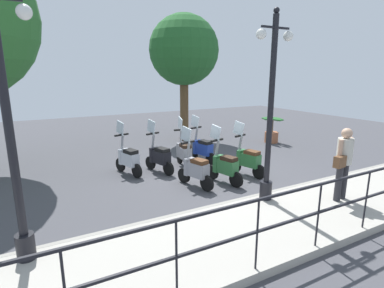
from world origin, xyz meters
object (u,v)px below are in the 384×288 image
at_px(scooter_far_2, 159,156).
at_px(lamp_post_near, 270,121).
at_px(scooter_far_1, 184,152).
at_px(potted_palm, 272,132).
at_px(scooter_near_2, 195,169).
at_px(pedestrian_with_bag, 344,159).
at_px(tree_distant, 184,51).
at_px(scooter_near_0, 247,159).
at_px(scooter_far_0, 202,148).
at_px(scooter_far_3, 128,158).
at_px(scooter_near_1, 224,166).
at_px(lamp_post_far, 11,145).

bearing_deg(scooter_far_2, lamp_post_near, -176.55).
bearing_deg(scooter_far_1, scooter_far_2, 106.12).
xyz_separation_m(potted_palm, scooter_near_2, (-2.94, 5.29, 0.04)).
xyz_separation_m(pedestrian_with_bag, tree_distant, (7.62, -0.06, 2.67)).
bearing_deg(scooter_near_0, scooter_far_0, -0.81).
bearing_deg(scooter_far_3, lamp_post_near, -166.55).
relative_size(scooter_near_1, scooter_far_0, 1.00).
relative_size(scooter_near_1, scooter_far_1, 1.00).
height_order(potted_palm, scooter_far_1, scooter_far_1).
bearing_deg(pedestrian_with_bag, potted_palm, -37.35).
xyz_separation_m(scooter_near_1, scooter_far_3, (1.90, 2.02, 0.00)).
xyz_separation_m(tree_distant, scooter_near_1, (-5.25, 1.48, -3.27)).
xyz_separation_m(lamp_post_far, scooter_near_2, (1.69, -3.81, -1.42)).
distance_m(scooter_near_2, scooter_far_2, 1.56).
height_order(lamp_post_near, scooter_near_1, lamp_post_near).
xyz_separation_m(lamp_post_far, scooter_far_2, (3.21, -3.44, -1.42)).
distance_m(lamp_post_near, potted_palm, 6.58).
xyz_separation_m(tree_distant, scooter_far_1, (-3.47, 1.78, -3.27)).
xyz_separation_m(scooter_far_1, scooter_far_3, (0.11, 1.73, 0.00)).
relative_size(tree_distant, potted_palm, 4.93).
distance_m(potted_palm, scooter_near_2, 6.05).
xyz_separation_m(lamp_post_far, scooter_far_0, (3.46, -5.03, -1.42)).
distance_m(lamp_post_far, scooter_near_2, 4.40).
xyz_separation_m(scooter_near_0, scooter_near_1, (-0.19, 0.92, 0.00)).
height_order(pedestrian_with_bag, scooter_near_2, pedestrian_with_bag).
xyz_separation_m(lamp_post_far, scooter_near_1, (1.56, -4.60, -1.42)).
height_order(scooter_far_0, scooter_far_1, same).
height_order(potted_palm, scooter_far_0, scooter_far_0).
relative_size(scooter_far_1, scooter_far_3, 1.00).
xyz_separation_m(tree_distant, scooter_far_2, (-3.60, 2.65, -3.27)).
bearing_deg(scooter_far_2, pedestrian_with_bag, -164.24).
height_order(pedestrian_with_bag, scooter_far_2, pedestrian_with_bag).
height_order(scooter_far_1, scooter_far_2, same).
xyz_separation_m(pedestrian_with_bag, scooter_far_1, (4.14, 1.72, -0.60)).
relative_size(lamp_post_near, lamp_post_far, 0.99).
distance_m(lamp_post_near, scooter_far_3, 4.26).
height_order(lamp_post_far, scooter_far_0, lamp_post_far).
distance_m(pedestrian_with_bag, scooter_far_2, 4.82).
height_order(tree_distant, scooter_near_0, tree_distant).
height_order(pedestrian_with_bag, scooter_far_1, pedestrian_with_bag).
bearing_deg(pedestrian_with_bag, scooter_near_2, 33.75).
xyz_separation_m(pedestrian_with_bag, scooter_near_1, (2.36, 1.42, -0.60)).
distance_m(scooter_far_0, scooter_far_2, 1.61).
relative_size(lamp_post_far, scooter_far_3, 2.58).
xyz_separation_m(potted_palm, scooter_far_1, (-1.29, 4.79, 0.04)).
bearing_deg(tree_distant, scooter_far_2, 143.66).
xyz_separation_m(potted_palm, scooter_near_1, (-3.07, 4.49, 0.04)).
bearing_deg(scooter_far_0, scooter_far_1, 84.46).
bearing_deg(pedestrian_with_bag, lamp_post_far, 74.50).
distance_m(pedestrian_with_bag, tree_distant, 8.07).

